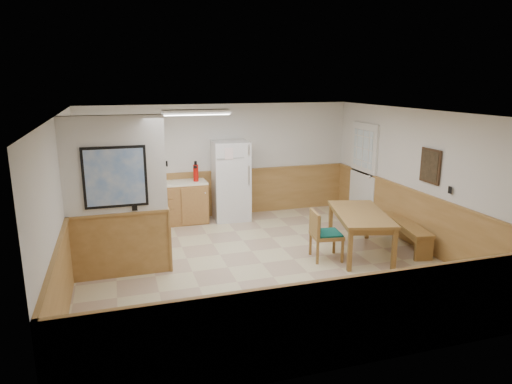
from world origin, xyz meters
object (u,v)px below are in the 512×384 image
object	(u,v)px
dining_table	(360,218)
dining_bench	(406,228)
soap_bottle	(112,181)
fire_extinguisher	(196,172)
refrigerator	(231,181)
dining_chair	(321,231)

from	to	relation	value
dining_table	dining_bench	bearing A→B (deg)	18.52
dining_table	dining_bench	world-z (taller)	dining_table
dining_table	soap_bottle	bearing A→B (deg)	161.04
dining_table	fire_extinguisher	size ratio (longest dim) A/B	4.22
dining_bench	soap_bottle	distance (m)	5.84
refrigerator	soap_bottle	xyz separation A→B (m)	(-2.47, 0.09, 0.14)
refrigerator	dining_bench	size ratio (longest dim) A/B	1.10
soap_bottle	dining_bench	bearing A→B (deg)	-28.03
dining_bench	soap_bottle	xyz separation A→B (m)	(-5.12, 2.73, 0.66)
dining_table	refrigerator	bearing A→B (deg)	136.59
dining_bench	soap_bottle	bearing A→B (deg)	162.87
dining_chair	soap_bottle	xyz separation A→B (m)	(-3.35, 2.83, 0.51)
fire_extinguisher	soap_bottle	distance (m)	1.71
fire_extinguisher	soap_bottle	world-z (taller)	fire_extinguisher
dining_table	fire_extinguisher	world-z (taller)	fire_extinguisher
dining_chair	soap_bottle	distance (m)	4.42
dining_bench	fire_extinguisher	distance (m)	4.39
dining_table	dining_chair	bearing A→B (deg)	-161.35
dining_table	dining_bench	distance (m)	1.05
dining_table	dining_chair	size ratio (longest dim) A/B	2.16
dining_bench	dining_chair	size ratio (longest dim) A/B	1.84
dining_table	soap_bottle	size ratio (longest dim) A/B	8.81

